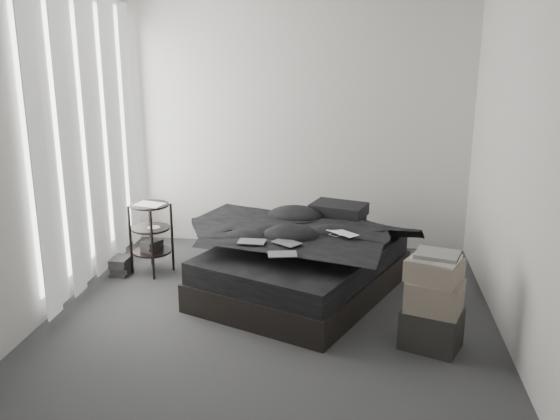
# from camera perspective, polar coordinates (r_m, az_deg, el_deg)

# --- Properties ---
(floor) EXTENTS (3.60, 4.20, 0.01)m
(floor) POSITION_cam_1_polar(r_m,az_deg,el_deg) (4.95, -1.23, -10.93)
(floor) COLOR #343436
(floor) RESTS_ON ground
(wall_back) EXTENTS (3.60, 0.01, 2.60)m
(wall_back) POSITION_cam_1_polar(r_m,az_deg,el_deg) (6.57, 1.50, 7.73)
(wall_back) COLOR silver
(wall_back) RESTS_ON ground
(wall_front) EXTENTS (3.60, 0.01, 2.60)m
(wall_front) POSITION_cam_1_polar(r_m,az_deg,el_deg) (2.54, -8.61, -5.89)
(wall_front) COLOR silver
(wall_front) RESTS_ON ground
(wall_left) EXTENTS (0.01, 4.20, 2.60)m
(wall_left) POSITION_cam_1_polar(r_m,az_deg,el_deg) (5.11, -21.77, 4.22)
(wall_left) COLOR silver
(wall_left) RESTS_ON ground
(wall_right) EXTENTS (0.01, 4.20, 2.60)m
(wall_right) POSITION_cam_1_polar(r_m,az_deg,el_deg) (4.60, 21.44, 3.07)
(wall_right) COLOR silver
(wall_right) RESTS_ON ground
(window_left) EXTENTS (0.02, 2.00, 2.30)m
(window_left) POSITION_cam_1_polar(r_m,az_deg,el_deg) (5.88, -17.45, 6.52)
(window_left) COLOR white
(window_left) RESTS_ON wall_left
(curtain_left) EXTENTS (0.06, 2.12, 2.48)m
(curtain_left) POSITION_cam_1_polar(r_m,az_deg,el_deg) (5.87, -16.95, 5.86)
(curtain_left) COLOR white
(curtain_left) RESTS_ON wall_left
(bed) EXTENTS (1.95, 2.17, 0.24)m
(bed) POSITION_cam_1_polar(r_m,az_deg,el_deg) (5.58, 2.05, -6.37)
(bed) COLOR black
(bed) RESTS_ON floor
(mattress) EXTENTS (1.88, 2.10, 0.19)m
(mattress) POSITION_cam_1_polar(r_m,az_deg,el_deg) (5.50, 2.07, -4.29)
(mattress) COLOR black
(mattress) RESTS_ON bed
(duvet) EXTENTS (1.81, 1.92, 0.21)m
(duvet) POSITION_cam_1_polar(r_m,az_deg,el_deg) (5.40, 1.87, -2.45)
(duvet) COLOR black
(duvet) RESTS_ON mattress
(pillow_lower) EXTENTS (0.64, 0.55, 0.12)m
(pillow_lower) POSITION_cam_1_polar(r_m,az_deg,el_deg) (6.05, 4.92, -0.88)
(pillow_lower) COLOR black
(pillow_lower) RESTS_ON mattress
(pillow_upper) EXTENTS (0.58, 0.48, 0.11)m
(pillow_upper) POSITION_cam_1_polar(r_m,az_deg,el_deg) (5.98, 5.39, 0.06)
(pillow_upper) COLOR black
(pillow_upper) RESTS_ON pillow_lower
(laptop) EXTENTS (0.33, 0.33, 0.02)m
(laptop) POSITION_cam_1_polar(r_m,az_deg,el_deg) (5.29, 5.44, -1.58)
(laptop) COLOR silver
(laptop) RESTS_ON duvet
(comic_a) EXTENTS (0.23, 0.15, 0.01)m
(comic_a) POSITION_cam_1_polar(r_m,az_deg,el_deg) (5.12, -2.61, -2.22)
(comic_a) COLOR black
(comic_a) RESTS_ON duvet
(comic_b) EXTENTS (0.27, 0.25, 0.01)m
(comic_b) POSITION_cam_1_polar(r_m,az_deg,el_deg) (5.09, 0.63, -2.25)
(comic_b) COLOR black
(comic_b) RESTS_ON duvet
(comic_c) EXTENTS (0.25, 0.19, 0.01)m
(comic_c) POSITION_cam_1_polar(r_m,az_deg,el_deg) (4.83, 0.21, -3.23)
(comic_c) COLOR black
(comic_c) RESTS_ON duvet
(side_stand) EXTENTS (0.48, 0.48, 0.67)m
(side_stand) POSITION_cam_1_polar(r_m,az_deg,el_deg) (6.09, -11.67, -2.60)
(side_stand) COLOR black
(side_stand) RESTS_ON floor
(papers) EXTENTS (0.30, 0.25, 0.01)m
(papers) POSITION_cam_1_polar(r_m,az_deg,el_deg) (5.98, -11.85, 0.47)
(papers) COLOR white
(papers) RESTS_ON side_stand
(floor_books) EXTENTS (0.17, 0.24, 0.16)m
(floor_books) POSITION_cam_1_polar(r_m,az_deg,el_deg) (6.19, -14.32, -5.00)
(floor_books) COLOR black
(floor_books) RESTS_ON floor
(box_lower) EXTENTS (0.50, 0.45, 0.30)m
(box_lower) POSITION_cam_1_polar(r_m,az_deg,el_deg) (4.77, 13.66, -10.49)
(box_lower) COLOR black
(box_lower) RESTS_ON floor
(box_mid) EXTENTS (0.45, 0.41, 0.23)m
(box_mid) POSITION_cam_1_polar(r_m,az_deg,el_deg) (4.65, 13.94, -7.64)
(box_mid) COLOR #6D6156
(box_mid) RESTS_ON box_lower
(box_upper) EXTENTS (0.45, 0.42, 0.16)m
(box_upper) POSITION_cam_1_polar(r_m,az_deg,el_deg) (4.59, 13.92, -5.34)
(box_upper) COLOR #6D6156
(box_upper) RESTS_ON box_mid
(art_book_white) EXTENTS (0.38, 0.35, 0.03)m
(art_book_white) POSITION_cam_1_polar(r_m,az_deg,el_deg) (4.56, 14.11, -4.25)
(art_book_white) COLOR silver
(art_book_white) RESTS_ON box_upper
(art_book_snake) EXTENTS (0.36, 0.31, 0.03)m
(art_book_snake) POSITION_cam_1_polar(r_m,az_deg,el_deg) (4.54, 14.21, -3.96)
(art_book_snake) COLOR silver
(art_book_snake) RESTS_ON art_book_white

